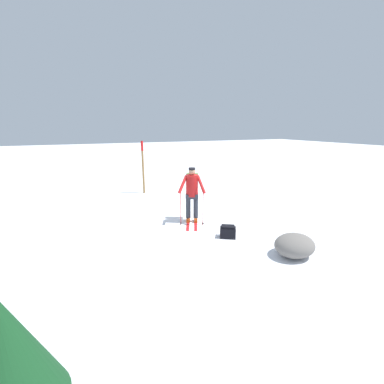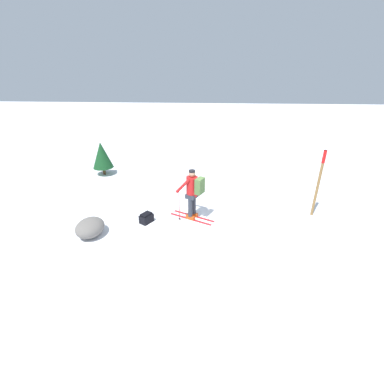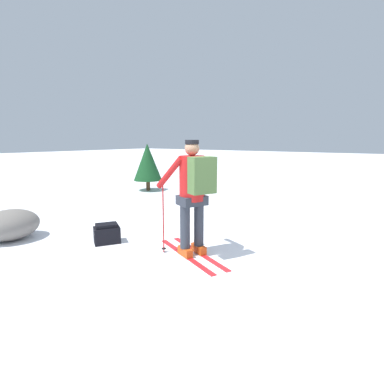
{
  "view_description": "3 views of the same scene",
  "coord_description": "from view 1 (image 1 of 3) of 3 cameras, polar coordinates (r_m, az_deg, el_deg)",
  "views": [
    {
      "loc": [
        -3.62,
        -7.59,
        2.99
      ],
      "look_at": [
        -0.5,
        -0.48,
        0.98
      ],
      "focal_mm": 24.0,
      "sensor_mm": 36.0,
      "label": 1
    },
    {
      "loc": [
        7.21,
        0.15,
        4.53
      ],
      "look_at": [
        -0.5,
        -0.48,
        0.98
      ],
      "focal_mm": 24.0,
      "sensor_mm": 36.0,
      "label": 2
    },
    {
      "loc": [
        3.08,
        2.09,
        1.76
      ],
      "look_at": [
        -0.5,
        -0.48,
        0.98
      ],
      "focal_mm": 28.0,
      "sensor_mm": 36.0,
      "label": 3
    }
  ],
  "objects": [
    {
      "name": "trail_marker",
      "position": [
        11.73,
        -10.86,
        6.25
      ],
      "size": [
        0.1,
        0.1,
        2.35
      ],
      "color": "olive",
      "rests_on": "ground_plane"
    },
    {
      "name": "rock_boulder",
      "position": [
        6.6,
        21.82,
        -10.95
      ],
      "size": [
        0.98,
        0.83,
        0.54
      ],
      "primitive_type": "ellipsoid",
      "color": "slate",
      "rests_on": "ground_plane"
    },
    {
      "name": "pine_tree",
      "position": [
        3.23,
        -36.12,
        -27.06
      ],
      "size": [
        0.97,
        0.97,
        1.62
      ],
      "color": "#4C331E",
      "rests_on": "ground_plane"
    },
    {
      "name": "ground_plane",
      "position": [
        8.93,
        1.68,
        -5.09
      ],
      "size": [
        80.0,
        80.0,
        0.0
      ],
      "primitive_type": "plane",
      "color": "white"
    },
    {
      "name": "dropped_backpack",
      "position": [
        7.22,
        7.97,
        -8.74
      ],
      "size": [
        0.52,
        0.48,
        0.34
      ],
      "color": "black",
      "rests_on": "ground_plane"
    },
    {
      "name": "skier",
      "position": [
        8.05,
        0.0,
        0.47
      ],
      "size": [
        1.03,
        1.58,
        1.75
      ],
      "color": "red",
      "rests_on": "ground_plane"
    }
  ]
}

